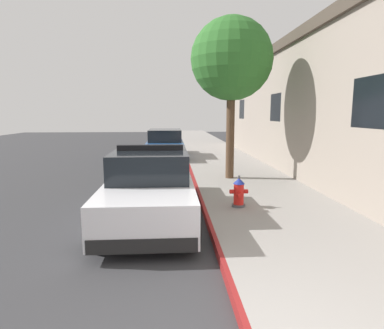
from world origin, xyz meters
TOP-DOWN VIEW (x-y plane):
  - ground_plane at (-4.31, 10.00)m, footprint 29.92×60.00m
  - sidewalk_pavement at (1.69, 10.00)m, footprint 3.39×60.00m
  - curb_painted_edge at (-0.04, 10.00)m, footprint 0.08×60.00m
  - storefront_building at (6.17, 10.64)m, footprint 5.81×22.72m
  - police_cruiser at (-1.29, 4.92)m, footprint 1.94×4.84m
  - parked_car_silver_ahead at (-1.13, 14.53)m, footprint 1.94×4.84m
  - fire_hydrant at (0.79, 5.07)m, footprint 0.44×0.40m
  - street_tree at (1.20, 8.61)m, footprint 2.71×2.71m

SIDE VIEW (x-z plane):
  - ground_plane at x=-4.31m, z-range -0.20..0.00m
  - sidewalk_pavement at x=1.69m, z-range 0.00..0.17m
  - curb_painted_edge at x=-0.04m, z-range 0.00..0.17m
  - fire_hydrant at x=0.79m, z-range 0.14..0.90m
  - parked_car_silver_ahead at x=-1.13m, z-range -0.04..1.52m
  - police_cruiser at x=-1.29m, z-range -0.10..1.58m
  - storefront_building at x=6.17m, z-range 0.01..5.13m
  - street_tree at x=1.20m, z-range 1.45..6.79m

